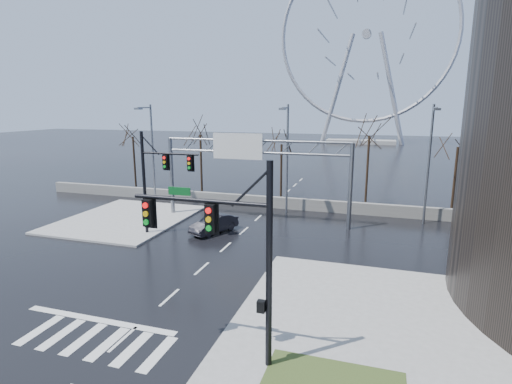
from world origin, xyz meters
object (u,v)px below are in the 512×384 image
at_px(signal_mast_near, 233,244).
at_px(car, 214,224).
at_px(ferris_wheel, 366,42).
at_px(sign_gantry, 251,162).
at_px(signal_mast_far, 157,174).

distance_m(signal_mast_near, car, 17.19).
relative_size(signal_mast_near, ferris_wheel, 0.16).
height_order(signal_mast_near, sign_gantry, signal_mast_near).
xyz_separation_m(ferris_wheel, car, (-7.14, -84.04, -25.44)).
relative_size(signal_mast_far, car, 1.90).
xyz_separation_m(signal_mast_near, car, (-7.29, 14.99, -4.18)).
distance_m(signal_mast_near, ferris_wheel, 101.29).
distance_m(signal_mast_near, signal_mast_far, 17.03).
bearing_deg(ferris_wheel, car, -94.86).
height_order(signal_mast_far, sign_gantry, signal_mast_far).
height_order(ferris_wheel, car, ferris_wheel).
bearing_deg(signal_mast_far, car, 28.19).
height_order(signal_mast_near, signal_mast_far, same).
bearing_deg(ferris_wheel, signal_mast_far, -97.20).
xyz_separation_m(sign_gantry, car, (-1.77, -4.00, -4.49)).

